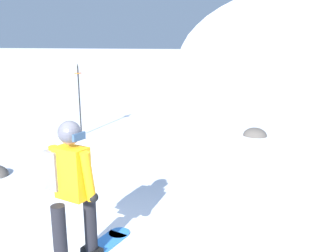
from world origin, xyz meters
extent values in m
ellipsoid|color=white|center=(4.80, 36.50, 0.00)|extent=(28.51, 25.66, 16.73)
cylinder|color=blue|center=(-0.03, 1.22, 0.01)|extent=(0.28, 0.28, 0.02)
cube|color=black|center=(-0.14, 0.69, 0.05)|extent=(0.27, 0.19, 0.06)
cylinder|color=black|center=(-0.14, 0.69, 0.43)|extent=(0.15, 0.15, 0.82)
cylinder|color=black|center=(-0.23, 0.22, 0.43)|extent=(0.15, 0.15, 0.82)
cube|color=#F4A314|center=(-0.19, 0.45, 1.13)|extent=(0.40, 0.29, 0.58)
cylinder|color=#F4A314|center=(-0.41, 0.50, 1.13)|extent=(0.13, 0.19, 0.57)
cylinder|color=#F4A314|center=(0.04, 0.41, 1.13)|extent=(0.13, 0.19, 0.57)
sphere|color=black|center=(-0.42, 0.54, 0.88)|extent=(0.11, 0.11, 0.11)
sphere|color=black|center=(0.07, 0.44, 0.88)|extent=(0.11, 0.11, 0.11)
cube|color=slate|center=(-0.38, 0.49, 1.15)|extent=(0.23, 0.31, 0.44)
cube|color=slate|center=(-0.48, 0.51, 1.07)|extent=(0.10, 0.21, 0.20)
sphere|color=#9E7051|center=(-0.19, 0.45, 1.56)|extent=(0.21, 0.21, 0.21)
sphere|color=#4C4C56|center=(-0.19, 0.45, 1.59)|extent=(0.25, 0.25, 0.25)
cube|color=navy|center=(-0.06, 0.43, 1.56)|extent=(0.06, 0.17, 0.08)
cylinder|color=black|center=(-3.37, 5.69, 0.95)|extent=(0.04, 0.04, 1.91)
cylinder|color=orange|center=(-3.37, 5.69, 1.73)|extent=(0.20, 0.20, 0.02)
cone|color=black|center=(-3.37, 5.69, 1.95)|extent=(0.04, 0.04, 0.08)
ellipsoid|color=#4C4742|center=(1.26, 7.13, 0.00)|extent=(0.65, 0.56, 0.46)
camera|label=1|loc=(1.95, -2.68, 2.51)|focal=37.90mm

